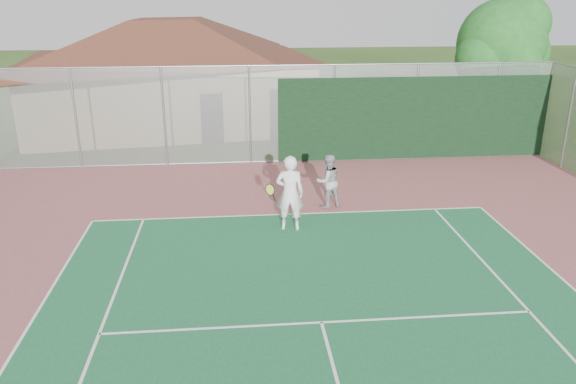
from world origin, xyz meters
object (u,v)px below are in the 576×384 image
(bleachers, at_px, (121,128))
(player_grey_back, at_px, (328,182))
(clubhouse, at_px, (169,62))
(tree, at_px, (503,47))
(player_white_front, at_px, (290,194))

(bleachers, height_order, player_grey_back, player_grey_back)
(player_grey_back, bearing_deg, clubhouse, -82.89)
(bleachers, xyz_separation_m, tree, (15.59, -1.17, 3.29))
(tree, bearing_deg, bleachers, 175.71)
(clubhouse, distance_m, player_grey_back, 12.78)
(player_white_front, relative_size, player_grey_back, 1.28)
(clubhouse, xyz_separation_m, tree, (13.74, -4.07, 0.94))
(player_white_front, bearing_deg, player_grey_back, -121.43)
(tree, height_order, player_grey_back, tree)
(bleachers, xyz_separation_m, player_grey_back, (7.35, -8.44, 0.27))
(clubhouse, bearing_deg, player_grey_back, -71.71)
(clubhouse, relative_size, tree, 2.44)
(player_white_front, distance_m, player_grey_back, 1.95)
(clubhouse, relative_size, player_grey_back, 9.03)
(bleachers, bearing_deg, player_white_front, -80.43)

